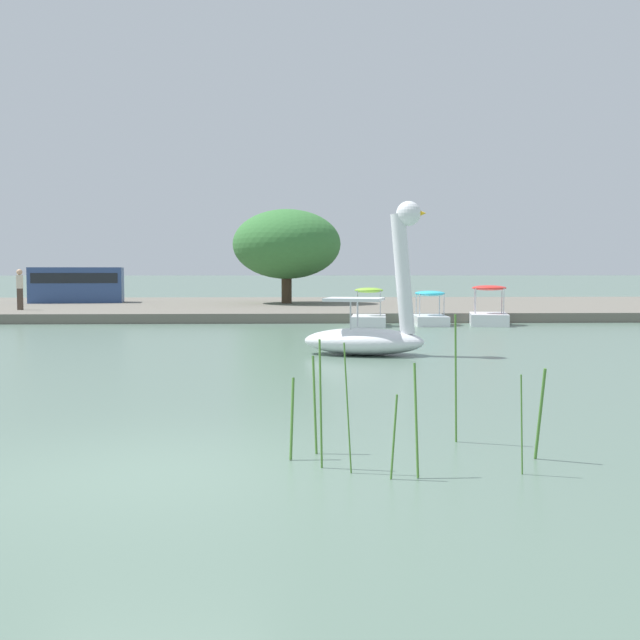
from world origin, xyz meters
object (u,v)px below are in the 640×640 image
object	(u,v)px
pedal_boat_cyan	(430,314)
person_on_path	(20,287)
swan_boat	(371,324)
pedal_boat_lime	(369,316)
parked_van	(77,284)
pedal_boat_red	(489,313)
tree_sapling_by_fence	(286,244)

from	to	relation	value
pedal_boat_cyan	person_on_path	world-z (taller)	person_on_path
swan_boat	pedal_boat_lime	xyz separation A→B (m)	(1.00, 9.93, -0.40)
parked_van	pedal_boat_red	bearing A→B (deg)	-32.49
tree_sapling_by_fence	parked_van	xyz separation A→B (m)	(-11.31, 1.41, -2.07)
pedal_boat_cyan	tree_sapling_by_fence	bearing A→B (deg)	117.74
swan_boat	pedal_boat_cyan	size ratio (longest dim) A/B	1.62
swan_boat	pedal_boat_red	xyz separation A→B (m)	(5.73, 10.25, -0.33)
person_on_path	pedal_boat_red	bearing A→B (deg)	-13.19
swan_boat	pedal_boat_cyan	xyz separation A→B (m)	(3.44, 10.41, -0.35)
tree_sapling_by_fence	parked_van	world-z (taller)	tree_sapling_by_fence
tree_sapling_by_fence	pedal_boat_cyan	bearing A→B (deg)	-62.26
tree_sapling_by_fence	person_on_path	size ratio (longest dim) A/B	4.50
parked_van	swan_boat	bearing A→B (deg)	-59.04
swan_boat	pedal_boat_lime	world-z (taller)	swan_boat
pedal_boat_cyan	person_on_path	bearing A→B (deg)	165.62
pedal_boat_cyan	person_on_path	xyz separation A→B (m)	(-17.29, 4.43, 0.95)
pedal_boat_cyan	parked_van	distance (m)	20.82
tree_sapling_by_fence	parked_van	bearing A→B (deg)	172.91
person_on_path	parked_van	distance (m)	7.66
swan_boat	pedal_boat_red	bearing A→B (deg)	60.82
pedal_boat_red	tree_sapling_by_fence	xyz separation A→B (m)	(-7.90, 10.83, 3.04)
pedal_boat_lime	person_on_path	size ratio (longest dim) A/B	1.29
swan_boat	pedal_boat_red	size ratio (longest dim) A/B	1.52
swan_boat	parked_van	xyz separation A→B (m)	(-13.49, 22.49, 0.64)
tree_sapling_by_fence	parked_van	distance (m)	11.59
swan_boat	person_on_path	distance (m)	20.31
swan_boat	parked_van	world-z (taller)	swan_boat
pedal_boat_cyan	tree_sapling_by_fence	world-z (taller)	tree_sapling_by_fence
pedal_boat_lime	parked_van	distance (m)	19.21
pedal_boat_cyan	parked_van	bearing A→B (deg)	144.48
swan_boat	pedal_boat_lime	distance (m)	9.99
parked_van	tree_sapling_by_fence	bearing A→B (deg)	-7.09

